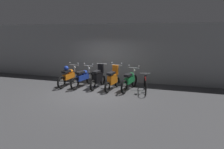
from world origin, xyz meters
TOP-DOWN VIEW (x-y plane):
  - ground_plane at (0.00, 0.00)m, footprint 80.00×80.00m
  - back_wall at (0.00, 2.47)m, footprint 16.00×0.30m
  - motorbike_slot_0 at (-1.61, 0.72)m, footprint 0.59×1.95m
  - motorbike_slot_1 at (-0.80, 0.70)m, footprint 0.63×1.93m
  - motorbike_slot_2 at (0.00, 0.79)m, footprint 0.56×1.68m
  - motorbike_slot_3 at (0.81, 0.65)m, footprint 0.58×1.67m
  - motorbike_slot_4 at (1.62, 0.81)m, footprint 0.62×1.93m
  - bicycle at (2.38, 0.69)m, footprint 0.50×1.71m

SIDE VIEW (x-z plane):
  - ground_plane at x=0.00m, z-range 0.00..0.00m
  - bicycle at x=2.38m, z-range -0.08..0.80m
  - motorbike_slot_1 at x=-0.80m, z-range -0.08..1.07m
  - motorbike_slot_4 at x=1.62m, z-range -0.08..1.07m
  - motorbike_slot_2 at x=0.00m, z-range -0.06..1.11m
  - motorbike_slot_3 at x=0.81m, z-range -0.12..1.17m
  - motorbike_slot_0 at x=-1.61m, z-range -0.05..1.10m
  - back_wall at x=0.00m, z-range 0.00..3.23m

